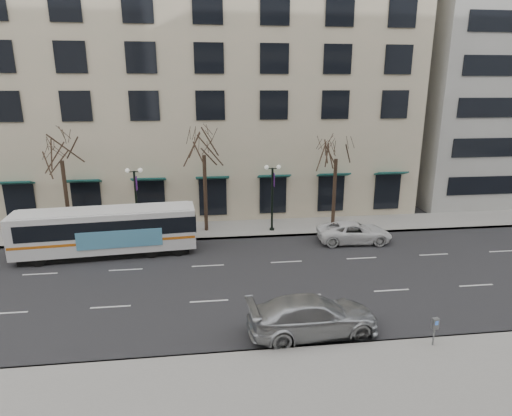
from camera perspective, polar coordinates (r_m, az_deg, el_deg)
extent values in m
plane|color=black|center=(25.06, -6.37, -9.76)|extent=(160.00, 160.00, 0.00)
cube|color=gray|center=(33.75, 1.91, -2.62)|extent=(80.00, 4.00, 0.15)
cube|color=beige|center=(43.64, -10.07, 17.29)|extent=(40.00, 20.00, 24.00)
cylinder|color=black|center=(33.89, -23.92, 0.99)|extent=(0.28, 0.28, 5.74)
cylinder|color=black|center=(32.36, -6.77, 1.81)|extent=(0.28, 0.28, 5.95)
cylinder|color=black|center=(33.93, 10.38, 1.90)|extent=(0.28, 0.28, 5.46)
cylinder|color=black|center=(32.28, -15.64, 0.41)|extent=(0.16, 0.16, 5.00)
cylinder|color=black|center=(32.97, -15.33, -3.52)|extent=(0.36, 0.36, 0.30)
cube|color=black|center=(31.74, -15.97, 4.67)|extent=(0.90, 0.06, 0.06)
sphere|color=silver|center=(31.79, -16.79, 4.81)|extent=(0.32, 0.32, 0.32)
sphere|color=silver|center=(31.65, -15.18, 4.89)|extent=(0.32, 0.32, 0.32)
cube|color=#501E71|center=(31.89, -15.64, 3.19)|extent=(0.04, 0.45, 1.00)
cylinder|color=black|center=(32.29, 2.17, 1.01)|extent=(0.16, 0.16, 5.00)
cylinder|color=black|center=(32.98, 2.13, -2.94)|extent=(0.36, 0.36, 0.30)
cube|color=black|center=(31.74, 2.22, 5.28)|extent=(0.90, 0.06, 0.06)
sphere|color=silver|center=(31.66, 1.41, 5.45)|extent=(0.32, 0.32, 0.32)
sphere|color=silver|center=(31.80, 3.02, 5.48)|extent=(0.32, 0.32, 0.32)
cube|color=#501E71|center=(31.93, 2.41, 3.79)|extent=(0.04, 0.45, 1.00)
cube|color=silver|center=(29.73, -19.36, -2.76)|extent=(11.66, 3.42, 2.63)
cube|color=black|center=(30.22, -19.10, -5.43)|extent=(10.72, 3.04, 0.43)
cube|color=black|center=(29.57, -18.88, -1.98)|extent=(11.21, 3.42, 1.05)
cube|color=#C25F12|center=(29.88, -19.28, -3.58)|extent=(11.55, 3.44, 0.17)
cube|color=#4E96BE|center=(28.50, -17.71, -3.97)|extent=(5.26, 0.49, 1.15)
cube|color=silver|center=(29.35, -19.60, -0.27)|extent=(11.07, 3.12, 0.08)
cylinder|color=black|center=(29.98, -27.06, -6.07)|extent=(0.98, 0.35, 0.96)
cylinder|color=black|center=(31.97, -26.07, -4.62)|extent=(0.98, 0.35, 0.96)
cylinder|color=black|center=(28.85, -13.71, -5.55)|extent=(0.98, 0.35, 0.96)
cylinder|color=black|center=(30.91, -13.60, -4.07)|extent=(0.98, 0.35, 0.96)
cylinder|color=black|center=(28.81, -10.27, -5.36)|extent=(0.98, 0.35, 0.96)
cylinder|color=black|center=(30.88, -10.40, -3.89)|extent=(0.98, 0.35, 0.96)
imported|color=#AFB2B7|center=(20.03, 7.62, -14.06)|extent=(6.13, 2.85, 1.73)
imported|color=silver|center=(31.48, 12.96, -3.16)|extent=(5.38, 2.68, 1.46)
cylinder|color=slate|center=(20.45, 22.61, -15.46)|extent=(0.08, 0.08, 0.89)
cube|color=slate|center=(20.16, 22.79, -14.02)|extent=(0.29, 0.21, 0.49)
cube|color=blue|center=(20.06, 22.91, -13.97)|extent=(0.14, 0.03, 0.18)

